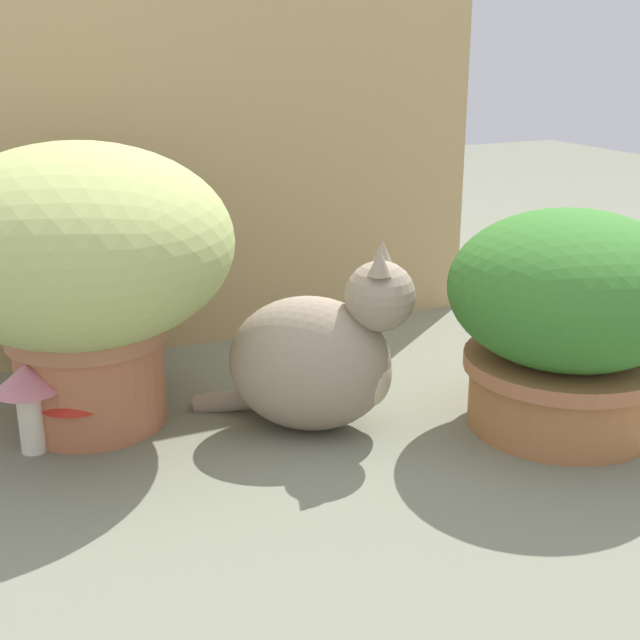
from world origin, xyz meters
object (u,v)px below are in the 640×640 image
(grass_planter, at_px, (81,261))
(cat, at_px, (320,357))
(leafy_planter, at_px, (568,315))
(mushroom_ornament_pink, at_px, (28,388))
(mushroom_ornament_red, at_px, (75,390))

(grass_planter, relative_size, cat, 1.44)
(leafy_planter, distance_m, mushroom_ornament_pink, 0.84)
(leafy_planter, height_order, cat, leafy_planter)
(leafy_planter, distance_m, mushroom_ornament_red, 0.77)
(mushroom_ornament_pink, bearing_deg, mushroom_ornament_red, 3.76)
(grass_planter, xyz_separation_m, cat, (0.33, -0.17, -0.15))
(leafy_planter, bearing_deg, mushroom_ornament_pink, 161.61)
(cat, height_order, mushroom_ornament_pink, cat)
(grass_planter, distance_m, mushroom_ornament_red, 0.20)
(grass_planter, height_order, mushroom_ornament_red, grass_planter)
(grass_planter, bearing_deg, cat, -27.56)
(cat, height_order, mushroom_ornament_red, cat)
(mushroom_ornament_pink, height_order, mushroom_ornament_red, mushroom_ornament_pink)
(cat, xyz_separation_m, mushroom_ornament_pink, (-0.43, 0.11, -0.02))
(leafy_planter, distance_m, cat, 0.39)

